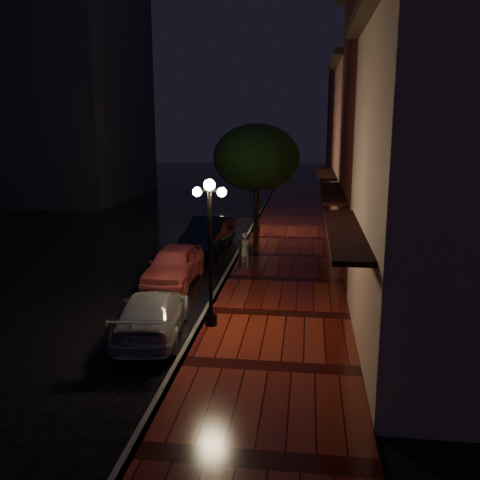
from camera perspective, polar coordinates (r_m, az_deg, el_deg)
The scene contains 15 objects.
ground at distance 20.79m, azimuth -1.57°, elevation -4.34°, with size 120.00×120.00×0.00m, color black.
sidewalk at distance 20.56m, azimuth 4.66°, elevation -4.35°, with size 4.50×60.00×0.15m, color #420F0B.
curb at distance 20.77m, azimuth -1.57°, elevation -4.14°, with size 0.25×60.00×0.15m, color #595451.
storefront_near at distance 14.32m, azimuth 23.15°, elevation 4.38°, with size 5.00×8.00×8.50m, color gray.
storefront_mid at distance 22.01m, azimuth 17.84°, elevation 10.56°, with size 5.00×8.00×11.00m, color #511914.
storefront_far at distance 29.95m, azimuth 14.99°, elevation 9.18°, with size 5.00×8.00×9.00m, color #8C5951.
storefront_extra at distance 39.86m, azimuth 13.16°, elevation 10.72°, with size 5.00×12.00×10.00m, color #511914.
streetlamp_near at distance 15.30m, azimuth -3.21°, elevation -0.44°, with size 0.96×0.36×4.31m.
streetlamp_far at distance 28.99m, azimuth 1.84°, elevation 5.72°, with size 0.96×0.36×4.31m.
street_tree at distance 25.83m, azimuth 1.79°, elevation 8.56°, with size 4.16×4.16×5.80m.
pink_car at distance 20.47m, azimuth -7.06°, elevation -2.60°, with size 1.70×4.23×1.44m, color #E75F63.
navy_car at distance 25.76m, azimuth -3.29°, elevation 0.74°, with size 1.65×4.73×1.56m, color black.
silver_car at distance 15.63m, azimuth -9.34°, elevation -7.77°, with size 1.82×4.48×1.30m, color #9D9CA3.
woman_with_umbrella at distance 21.49m, azimuth 0.49°, elevation 0.50°, with size 0.88×0.90×2.12m.
parking_meter at distance 21.28m, azimuth -0.02°, elevation -1.29°, with size 0.13×0.10×1.32m.
Camera 1 is at (3.09, -19.66, 6.03)m, focal length 40.00 mm.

